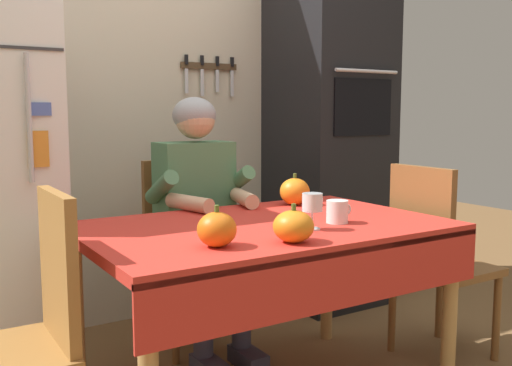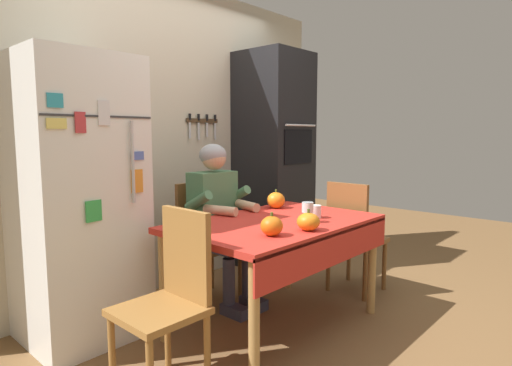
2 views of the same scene
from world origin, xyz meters
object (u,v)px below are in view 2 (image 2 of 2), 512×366
object	(u,v)px
pumpkin_large	(272,226)
dining_table	(278,233)
chair_right_side	(353,233)
pumpkin_medium	(308,222)
wine_glass	(308,208)
wall_oven	(274,161)
chair_behind_person	(203,235)
seated_person	(219,210)
chair_left_side	(171,292)
coffee_mug	(315,212)
refrigerator	(78,200)
pumpkin_small	(276,200)

from	to	relation	value
pumpkin_large	dining_table	bearing A→B (deg)	34.01
chair_right_side	pumpkin_medium	distance (m)	1.07
chair_right_side	wine_glass	size ratio (longest dim) A/B	6.81
wall_oven	chair_behind_person	size ratio (longest dim) A/B	2.26
wall_oven	seated_person	xyz separation A→B (m)	(-1.04, -0.32, -0.31)
chair_left_side	coffee_mug	world-z (taller)	chair_left_side
wall_oven	chair_left_side	distance (m)	2.24
chair_behind_person	pumpkin_large	size ratio (longest dim) A/B	6.81
seated_person	coffee_mug	distance (m)	0.77
wall_oven	pumpkin_large	xyz separation A→B (m)	(-1.39, -1.16, -0.25)
refrigerator	wall_oven	distance (m)	2.01
chair_left_side	pumpkin_large	bearing A→B (deg)	-20.27
wall_oven	pumpkin_medium	world-z (taller)	wall_oven
refrigerator	pumpkin_large	size ratio (longest dim) A/B	13.17
chair_left_side	pumpkin_medium	size ratio (longest dim) A/B	6.67
pumpkin_medium	pumpkin_large	bearing A→B (deg)	162.53
pumpkin_large	chair_left_side	bearing A→B (deg)	159.73
coffee_mug	wine_glass	world-z (taller)	wine_glass
dining_table	coffee_mug	world-z (taller)	coffee_mug
wall_oven	coffee_mug	distance (m)	1.34
coffee_mug	pumpkin_large	world-z (taller)	pumpkin_large
dining_table	coffee_mug	xyz separation A→B (m)	(0.25, -0.12, 0.13)
dining_table	wine_glass	size ratio (longest dim) A/B	10.25
wall_oven	chair_left_side	xyz separation A→B (m)	(-1.95, -0.95, -0.54)
refrigerator	pumpkin_large	bearing A→B (deg)	-61.51
seated_person	chair_left_side	xyz separation A→B (m)	(-0.91, -0.63, -0.23)
pumpkin_medium	wall_oven	bearing A→B (deg)	47.11
wall_oven	chair_left_side	bearing A→B (deg)	-154.04
refrigerator	chair_behind_person	bearing A→B (deg)	-5.36
seated_person	coffee_mug	size ratio (longest dim) A/B	10.99
pumpkin_small	coffee_mug	bearing A→B (deg)	-104.41
refrigerator	wine_glass	size ratio (longest dim) A/B	13.17
wine_glass	dining_table	bearing A→B (deg)	115.87
seated_person	chair_behind_person	bearing A→B (deg)	90.00
chair_right_side	pumpkin_large	distance (m)	1.29
refrigerator	chair_right_side	bearing A→B (deg)	-26.89
seated_person	chair_left_side	size ratio (longest dim) A/B	1.34
chair_behind_person	pumpkin_medium	xyz separation A→B (m)	(-0.11, -1.10, 0.28)
pumpkin_small	dining_table	bearing A→B (deg)	-138.45
refrigerator	chair_left_side	distance (m)	0.99
refrigerator	dining_table	distance (m)	1.32
dining_table	wine_glass	xyz separation A→B (m)	(0.09, -0.18, 0.18)
wine_glass	pumpkin_medium	world-z (taller)	wine_glass
chair_left_side	pumpkin_large	world-z (taller)	chair_left_side
seated_person	pumpkin_large	bearing A→B (deg)	-113.22
chair_right_side	wine_glass	world-z (taller)	chair_right_side
chair_right_side	pumpkin_small	distance (m)	0.72
wall_oven	chair_left_side	size ratio (longest dim) A/B	2.26
chair_left_side	chair_right_side	distance (m)	1.80
seated_person	pumpkin_medium	bearing A→B (deg)	-96.86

